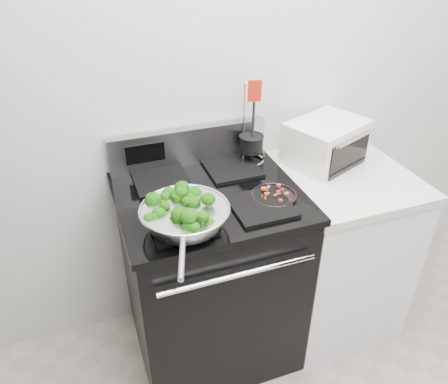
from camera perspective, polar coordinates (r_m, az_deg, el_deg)
name	(u,v)px	position (r m, az deg, el deg)	size (l,w,h in m)	color
back_wall	(246,73)	(2.10, 2.91, 15.30)	(4.00, 0.02, 2.70)	silver
gas_range	(211,273)	(2.17, -1.76, -10.59)	(0.79, 0.69, 1.13)	black
counter	(332,248)	(2.43, 13.95, -7.07)	(0.62, 0.68, 0.92)	white
skillet	(185,215)	(1.66, -5.13, -3.03)	(0.35, 0.54, 0.07)	silver
broccoli_pile	(185,211)	(1.65, -5.16, -2.43)	(0.27, 0.27, 0.09)	black
bacon_plate	(274,194)	(1.86, 6.54, -0.22)	(0.20, 0.20, 0.04)	black
utensil_holder	(251,148)	(2.11, 3.55, 5.78)	(0.13, 0.13, 0.41)	silver
toaster_oven	(326,142)	(2.21, 13.16, 6.35)	(0.44, 0.40, 0.21)	white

